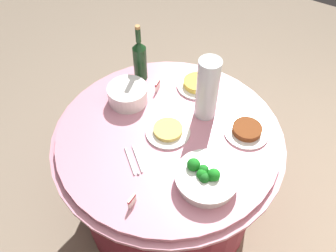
{
  "coord_description": "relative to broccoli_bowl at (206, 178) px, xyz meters",
  "views": [
    {
      "loc": [
        0.96,
        0.61,
        2.1
      ],
      "look_at": [
        0.0,
        0.0,
        0.79
      ],
      "focal_mm": 38.49,
      "sensor_mm": 36.0,
      "label": 1
    }
  ],
  "objects": [
    {
      "name": "label_placard_front",
      "position": [
        0.26,
        -0.21,
        -0.01
      ],
      "size": [
        0.05,
        0.01,
        0.05
      ],
      "color": "white",
      "rests_on": "buffet_table"
    },
    {
      "name": "label_placard_mid",
      "position": [
        -0.38,
        -0.51,
        -0.01
      ],
      "size": [
        0.05,
        0.02,
        0.05
      ],
      "color": "white",
      "rests_on": "buffet_table"
    },
    {
      "name": "ground_plane",
      "position": [
        -0.15,
        -0.29,
        -0.78
      ],
      "size": [
        6.0,
        6.0,
        0.0
      ],
      "primitive_type": "plane",
      "color": "gray"
    },
    {
      "name": "broccoli_bowl",
      "position": [
        0.0,
        0.0,
        0.0
      ],
      "size": [
        0.28,
        0.28,
        0.11
      ],
      "color": "white",
      "rests_on": "buffet_table"
    },
    {
      "name": "food_plate_stir_fry",
      "position": [
        -0.36,
        0.03,
        -0.02
      ],
      "size": [
        0.22,
        0.22,
        0.04
      ],
      "color": "white",
      "rests_on": "buffet_table"
    },
    {
      "name": "plate_stack",
      "position": [
        -0.23,
        -0.59,
        0.01
      ],
      "size": [
        0.21,
        0.21,
        0.09
      ],
      "color": "white",
      "rests_on": "buffet_table"
    },
    {
      "name": "buffet_table",
      "position": [
        -0.15,
        -0.29,
        -0.4
      ],
      "size": [
        1.16,
        1.16,
        0.74
      ],
      "color": "maroon",
      "rests_on": "ground_plane"
    },
    {
      "name": "food_plate_fried_egg",
      "position": [
        -0.52,
        -0.34,
        -0.02
      ],
      "size": [
        0.22,
        0.22,
        0.04
      ],
      "color": "white",
      "rests_on": "buffet_table"
    },
    {
      "name": "wine_bottle",
      "position": [
        -0.42,
        -0.64,
        0.09
      ],
      "size": [
        0.07,
        0.07,
        0.34
      ],
      "color": "#15391A",
      "rests_on": "buffet_table"
    },
    {
      "name": "decorative_fruit_vase",
      "position": [
        -0.36,
        -0.2,
        0.11
      ],
      "size": [
        0.11,
        0.11,
        0.34
      ],
      "color": "silver",
      "rests_on": "buffet_table"
    },
    {
      "name": "serving_tongs",
      "position": [
        0.08,
        -0.33,
        -0.03
      ],
      "size": [
        0.13,
        0.15,
        0.01
      ],
      "color": "silver",
      "rests_on": "buffet_table"
    },
    {
      "name": "food_plate_noodles",
      "position": [
        -0.15,
        -0.29,
        -0.03
      ],
      "size": [
        0.22,
        0.22,
        0.03
      ],
      "color": "white",
      "rests_on": "buffet_table"
    }
  ]
}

